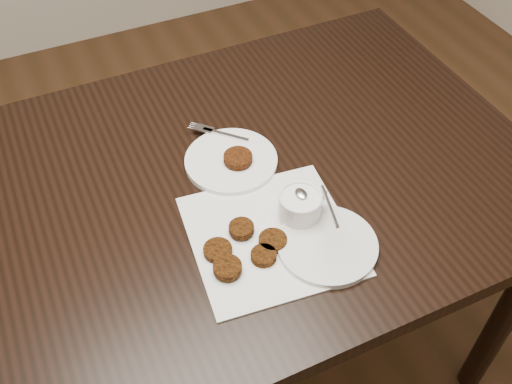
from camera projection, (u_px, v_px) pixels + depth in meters
table at (222, 285)px, 1.48m from camera, size 1.37×0.88×0.75m
napkin at (270, 235)px, 1.11m from camera, size 0.33×0.33×0.00m
sauce_ramekin at (301, 196)px, 1.10m from camera, size 0.13×0.13×0.12m
patty_cluster at (252, 249)px, 1.07m from camera, size 0.21×0.21×0.02m
plate_with_patty at (231, 158)px, 1.24m from camera, size 0.28×0.28×0.03m
plate_empty at (327, 245)px, 1.09m from camera, size 0.20×0.20×0.01m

